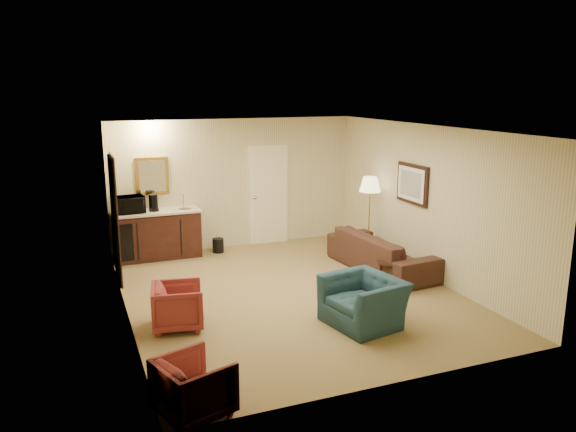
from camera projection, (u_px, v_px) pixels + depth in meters
name	position (u px, v px, depth m)	size (l,w,h in m)	color
ground	(290.00, 293.00, 8.93)	(6.00, 6.00, 0.00)	olive
room_walls	(268.00, 180.00, 9.21)	(5.02, 6.01, 2.61)	beige
wetbar_cabinet	(157.00, 235.00, 10.70)	(1.64, 0.58, 0.92)	#361911
sofa	(382.00, 246.00, 9.98)	(2.29, 0.67, 0.89)	black
teal_armchair	(364.00, 294.00, 7.69)	(1.02, 0.66, 0.89)	#1A3743
rose_chair_near	(178.00, 304.00, 7.60)	(0.66, 0.62, 0.68)	maroon
rose_chair_far	(194.00, 384.00, 5.55)	(0.66, 0.61, 0.68)	maroon
coffee_table	(397.00, 273.00, 9.30)	(0.71, 0.48, 0.41)	black
floor_lamp	(369.00, 216.00, 10.82)	(0.41, 0.41, 1.55)	gold
waste_bin	(218.00, 245.00, 11.13)	(0.22, 0.22, 0.28)	black
microwave	(128.00, 203.00, 10.39)	(0.57, 0.32, 0.39)	black
coffee_maker	(153.00, 203.00, 10.57)	(0.17, 0.17, 0.32)	black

